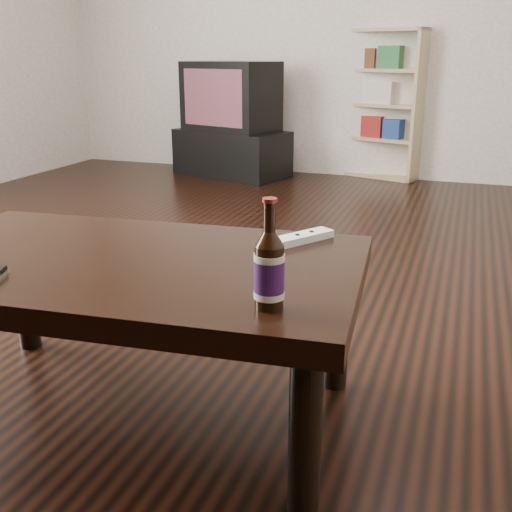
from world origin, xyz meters
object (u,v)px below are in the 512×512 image
(tv, at_px, (231,96))
(bookshelf, at_px, (386,102))
(tv_stand, at_px, (232,153))
(coffee_table, at_px, (128,279))
(remote, at_px, (303,237))
(beer_bottle, at_px, (269,270))

(tv, relative_size, bookshelf, 0.71)
(tv_stand, relative_size, coffee_table, 0.73)
(tv, bearing_deg, bookshelf, 36.16)
(tv, height_order, remote, tv)
(beer_bottle, bearing_deg, remote, 96.82)
(coffee_table, height_order, remote, remote)
(beer_bottle, relative_size, remote, 1.22)
(coffee_table, bearing_deg, beer_bottle, -22.14)
(remote, bearing_deg, coffee_table, -110.23)
(coffee_table, height_order, beer_bottle, beer_bottle)
(tv, xyz_separation_m, beer_bottle, (1.56, -3.70, -0.11))
(bookshelf, height_order, coffee_table, bookshelf)
(tv, distance_m, beer_bottle, 4.02)
(beer_bottle, height_order, remote, beer_bottle)
(beer_bottle, xyz_separation_m, remote, (-0.06, 0.50, -0.07))
(coffee_table, distance_m, remote, 0.52)
(bookshelf, relative_size, coffee_table, 0.91)
(beer_bottle, distance_m, remote, 0.51)
(tv, distance_m, bookshelf, 1.31)
(tv_stand, distance_m, tv, 0.48)
(tv, bearing_deg, tv_stand, 90.00)
(bookshelf, distance_m, remote, 3.62)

